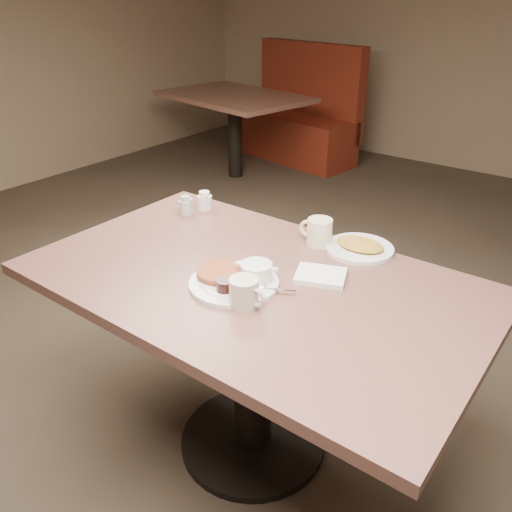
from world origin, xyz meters
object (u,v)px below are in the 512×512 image
Objects in this scene: main_plate at (236,278)px; coffee_mug_far at (319,232)px; coffee_mug_near at (245,292)px; booth_back_left at (293,119)px; diner_table at (252,320)px; creamer_right at (205,201)px; hash_plate at (360,247)px; creamer_left at (186,206)px.

coffee_mug_far is (0.06, 0.41, 0.03)m from main_plate.
coffee_mug_far is at bearing 95.18° from coffee_mug_near.
coffee_mug_near is at bearing -58.67° from booth_back_left.
diner_table is at bearing 79.44° from main_plate.
creamer_right is at bearing 179.79° from coffee_mug_far.
diner_table is 18.17× the size of creamer_right.
creamer_left is at bearing -169.84° from hash_plate.
creamer_left and creamer_right have the same top height.
coffee_mug_near is 1.49× the size of creamer_left.
coffee_mug_far is 0.56m from creamer_right.
coffee_mug_far is 3.57m from booth_back_left.
main_plate is 4.47× the size of creamer_left.
main_plate is 0.50m from hash_plate.
booth_back_left is at bearing 121.33° from coffee_mug_near.
coffee_mug_near is at bearing -32.72° from creamer_left.
coffee_mug_near reaches higher than creamer_right.
diner_table is 3.95× the size of main_plate.
creamer_right is at bearing -63.29° from booth_back_left.
creamer_right is 0.05× the size of booth_back_left.
diner_table is at bearing -97.15° from coffee_mug_far.
creamer_left is at bearing 147.28° from coffee_mug_near.
coffee_mug_near is at bearing -84.82° from coffee_mug_far.
creamer_left is 0.05× the size of booth_back_left.
diner_table is 0.28m from coffee_mug_near.
creamer_right reaches higher than main_plate.
main_plate is at bearing -39.03° from creamer_right.
creamer_right is (-0.51, 0.41, 0.01)m from main_plate.
diner_table is at bearing -25.19° from creamer_left.
coffee_mug_near is at bearing -59.75° from diner_table.
creamer_left is (-0.54, 0.32, 0.01)m from main_plate.
creamer_left is 0.33× the size of hash_plate.
coffee_mug_far is at bearing 82.29° from main_plate.
creamer_right is (-0.56, 0.00, -0.01)m from coffee_mug_far.
coffee_mug_near is 1.53× the size of creamer_right.
creamer_left is (-0.59, -0.09, -0.01)m from coffee_mug_far.
booth_back_left is at bearing 127.20° from hash_plate.
booth_back_left is at bearing 121.38° from diner_table.
coffee_mug_far reaches higher than main_plate.
booth_back_left is at bearing 124.86° from coffee_mug_far.
diner_table is at bearing -115.94° from hash_plate.
coffee_mug_near is 0.79m from creamer_right.
hash_plate is (0.10, 0.54, -0.03)m from coffee_mug_near.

